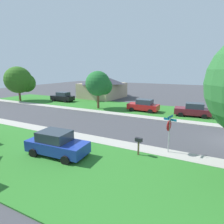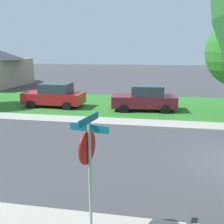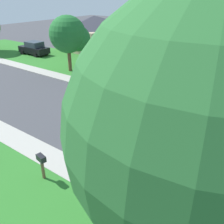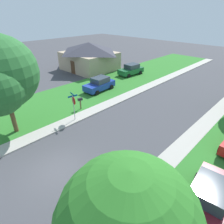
# 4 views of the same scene
# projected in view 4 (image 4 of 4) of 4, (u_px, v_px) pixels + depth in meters

# --- Properties ---
(ground_plane) EXTENTS (120.00, 120.00, 0.00)m
(ground_plane) POSITION_uv_depth(u_px,v_px,m) (58.00, 171.00, 12.30)
(ground_plane) COLOR #424247
(sidewalk_east) EXTENTS (1.40, 56.00, 0.10)m
(sidewalk_east) POSITION_uv_depth(u_px,v_px,m) (203.00, 126.00, 16.96)
(sidewalk_east) COLOR #ADA89E
(sidewalk_east) RESTS_ON ground
(sidewalk_west) EXTENTS (1.40, 56.00, 0.10)m
(sidewalk_west) POSITION_uv_depth(u_px,v_px,m) (124.00, 97.00, 22.74)
(sidewalk_west) COLOR #ADA89E
(sidewalk_west) RESTS_ON ground
(lawn_west) EXTENTS (8.00, 56.00, 0.08)m
(lawn_west) POSITION_uv_depth(u_px,v_px,m) (98.00, 87.00, 25.63)
(lawn_west) COLOR #2D7528
(lawn_west) RESTS_ON ground
(stop_sign_far_corner) EXTENTS (0.90, 0.90, 2.77)m
(stop_sign_far_corner) POSITION_uv_depth(u_px,v_px,m) (74.00, 102.00, 17.11)
(stop_sign_far_corner) COLOR #9E9EA3
(stop_sign_far_corner) RESTS_ON ground
(car_maroon_across_road) EXTENTS (2.34, 4.45, 1.76)m
(car_maroon_across_road) POSITION_uv_depth(u_px,v_px,m) (209.00, 196.00, 9.63)
(car_maroon_across_road) COLOR maroon
(car_maroon_across_road) RESTS_ON ground
(car_green_driveway_right) EXTENTS (2.34, 4.45, 1.76)m
(car_green_driveway_right) POSITION_uv_depth(u_px,v_px,m) (131.00, 70.00, 30.32)
(car_green_driveway_right) COLOR #1E6033
(car_green_driveway_right) RESTS_ON ground
(car_blue_far_down_street) EXTENTS (2.23, 4.40, 1.76)m
(car_blue_far_down_street) POSITION_uv_depth(u_px,v_px,m) (100.00, 84.00, 24.31)
(car_blue_far_down_street) COLOR #1E389E
(car_blue_far_down_street) RESTS_ON ground
(house_left_setback) EXTENTS (9.13, 7.95, 4.60)m
(house_left_setback) POSITION_uv_depth(u_px,v_px,m) (89.00, 56.00, 32.50)
(house_left_setback) COLOR tan
(house_left_setback) RESTS_ON ground
(mailbox) EXTENTS (0.32, 0.51, 1.31)m
(mailbox) POSITION_uv_depth(u_px,v_px,m) (80.00, 101.00, 19.48)
(mailbox) COLOR brown
(mailbox) RESTS_ON ground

